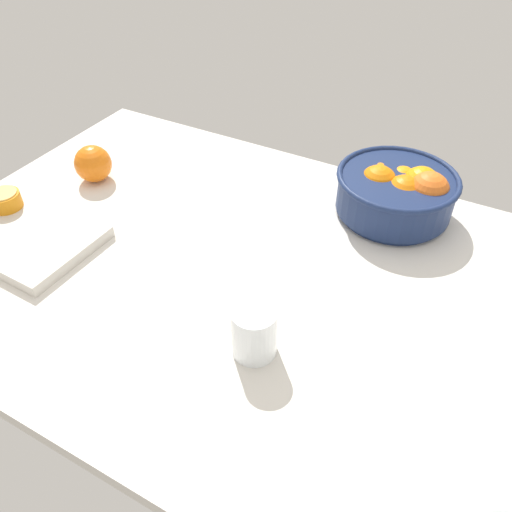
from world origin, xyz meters
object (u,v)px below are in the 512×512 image
Objects in this scene: cutting_board at (17,233)px; loose_orange_1 at (93,164)px; orange_half_0 at (5,200)px; juice_glass at (254,334)px; fruit_bowl at (397,192)px.

loose_orange_1 is (-0.94, 24.13, 3.04)cm from cutting_board.
cutting_board is 8.91cm from orange_half_0.
juice_glass is at bearing -2.30° from cutting_board.
loose_orange_1 is (6.27, 19.79, 0.09)cm from orange_half_0.
cutting_board is at bearing -145.43° from fruit_bowl.
juice_glass is 62.58cm from loose_orange_1.
fruit_bowl reaches higher than orange_half_0.
orange_half_0 is 20.76cm from loose_orange_1.
juice_glass is 1.37× the size of orange_half_0.
orange_half_0 is (-71.49, -39.96, -1.45)cm from fruit_bowl.
juice_glass reaches higher than cutting_board.
juice_glass reaches higher than orange_half_0.
cutting_board is 5.03× the size of orange_half_0.
cutting_board is at bearing -31.01° from orange_half_0.
cutting_board is 24.33cm from loose_orange_1.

